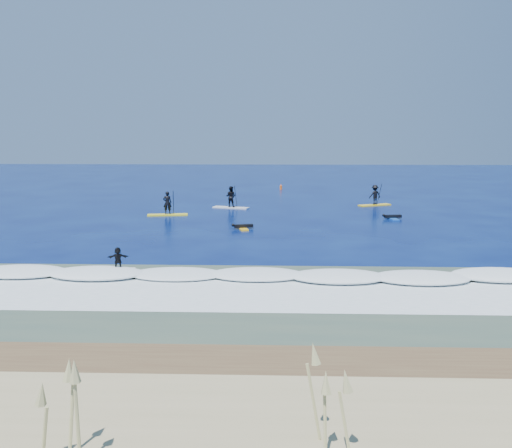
{
  "coord_description": "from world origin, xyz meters",
  "views": [
    {
      "loc": [
        1.91,
        -37.38,
        7.31
      ],
      "look_at": [
        0.55,
        2.53,
        0.6
      ],
      "focal_mm": 40.0,
      "sensor_mm": 36.0,
      "label": 1
    }
  ],
  "objects_px": {
    "prone_paddler_near": "(242,227)",
    "marker_buoy": "(281,187)",
    "sup_paddler_left": "(167,207)",
    "prone_paddler_far": "(392,217)",
    "sup_paddler_right": "(375,196)",
    "sup_paddler_center": "(231,199)",
    "wave_surfer": "(118,260)"
  },
  "relations": [
    {
      "from": "prone_paddler_near",
      "to": "marker_buoy",
      "type": "height_order",
      "value": "marker_buoy"
    },
    {
      "from": "sup_paddler_center",
      "to": "wave_surfer",
      "type": "distance_m",
      "value": 24.73
    },
    {
      "from": "prone_paddler_far",
      "to": "marker_buoy",
      "type": "xyz_separation_m",
      "value": [
        -8.87,
        22.22,
        0.16
      ]
    },
    {
      "from": "sup_paddler_center",
      "to": "prone_paddler_near",
      "type": "distance_m",
      "value": 11.22
    },
    {
      "from": "prone_paddler_near",
      "to": "wave_surfer",
      "type": "xyz_separation_m",
      "value": [
        -5.55,
        -13.37,
        0.57
      ]
    },
    {
      "from": "marker_buoy",
      "to": "sup_paddler_right",
      "type": "bearing_deg",
      "value": -57.64
    },
    {
      "from": "sup_paddler_left",
      "to": "marker_buoy",
      "type": "distance_m",
      "value": 23.09
    },
    {
      "from": "prone_paddler_near",
      "to": "wave_surfer",
      "type": "distance_m",
      "value": 14.48
    },
    {
      "from": "sup_paddler_left",
      "to": "prone_paddler_far",
      "type": "xyz_separation_m",
      "value": [
        18.71,
        -1.33,
        -0.6
      ]
    },
    {
      "from": "prone_paddler_far",
      "to": "marker_buoy",
      "type": "bearing_deg",
      "value": 11.84
    },
    {
      "from": "sup_paddler_right",
      "to": "prone_paddler_near",
      "type": "xyz_separation_m",
      "value": [
        -11.95,
        -13.32,
        -0.75
      ]
    },
    {
      "from": "sup_paddler_left",
      "to": "marker_buoy",
      "type": "height_order",
      "value": "sup_paddler_left"
    },
    {
      "from": "prone_paddler_near",
      "to": "prone_paddler_far",
      "type": "xyz_separation_m",
      "value": [
        11.96,
        5.1,
        0.0
      ]
    },
    {
      "from": "sup_paddler_center",
      "to": "wave_surfer",
      "type": "relative_size",
      "value": 1.98
    },
    {
      "from": "sup_paddler_left",
      "to": "wave_surfer",
      "type": "height_order",
      "value": "sup_paddler_left"
    },
    {
      "from": "prone_paddler_far",
      "to": "sup_paddler_right",
      "type": "bearing_deg",
      "value": -9.89
    },
    {
      "from": "sup_paddler_center",
      "to": "prone_paddler_far",
      "type": "relative_size",
      "value": 1.66
    },
    {
      "from": "sup_paddler_left",
      "to": "prone_paddler_near",
      "type": "xyz_separation_m",
      "value": [
        6.75,
        -6.43,
        -0.6
      ]
    },
    {
      "from": "wave_surfer",
      "to": "sup_paddler_left",
      "type": "bearing_deg",
      "value": 81.31
    },
    {
      "from": "sup_paddler_left",
      "to": "sup_paddler_right",
      "type": "xyz_separation_m",
      "value": [
        18.7,
        6.89,
        0.15
      ]
    },
    {
      "from": "sup_paddler_center",
      "to": "wave_surfer",
      "type": "xyz_separation_m",
      "value": [
        -3.84,
        -24.43,
        -0.17
      ]
    },
    {
      "from": "sup_paddler_center",
      "to": "prone_paddler_far",
      "type": "distance_m",
      "value": 14.93
    },
    {
      "from": "sup_paddler_right",
      "to": "marker_buoy",
      "type": "bearing_deg",
      "value": 98.74
    },
    {
      "from": "sup_paddler_left",
      "to": "prone_paddler_far",
      "type": "distance_m",
      "value": 18.77
    },
    {
      "from": "sup_paddler_center",
      "to": "sup_paddler_right",
      "type": "distance_m",
      "value": 13.85
    },
    {
      "from": "sup_paddler_center",
      "to": "prone_paddler_near",
      "type": "xyz_separation_m",
      "value": [
        1.71,
        -11.06,
        -0.74
      ]
    },
    {
      "from": "prone_paddler_far",
      "to": "wave_surfer",
      "type": "height_order",
      "value": "wave_surfer"
    },
    {
      "from": "sup_paddler_left",
      "to": "wave_surfer",
      "type": "distance_m",
      "value": 19.83
    },
    {
      "from": "marker_buoy",
      "to": "sup_paddler_left",
      "type": "bearing_deg",
      "value": -115.22
    },
    {
      "from": "prone_paddler_far",
      "to": "sup_paddler_left",
      "type": "bearing_deg",
      "value": 75.99
    },
    {
      "from": "sup_paddler_center",
      "to": "prone_paddler_far",
      "type": "height_order",
      "value": "sup_paddler_center"
    },
    {
      "from": "sup_paddler_center",
      "to": "marker_buoy",
      "type": "xyz_separation_m",
      "value": [
        4.79,
        16.25,
        -0.58
      ]
    }
  ]
}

